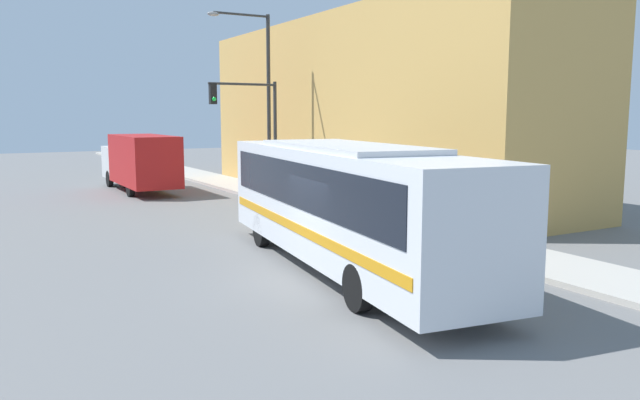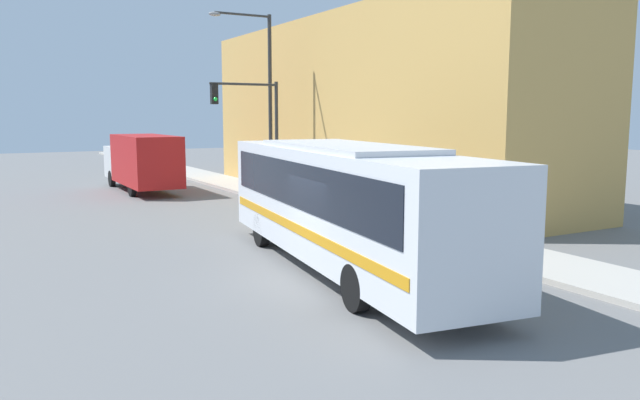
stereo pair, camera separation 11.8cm
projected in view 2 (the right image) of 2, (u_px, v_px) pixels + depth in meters
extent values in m
plane|color=slate|center=(319.00, 280.00, 15.21)|extent=(120.00, 120.00, 0.00)
cube|color=#B7B2A8|center=(236.00, 185.00, 35.30)|extent=(2.63, 70.00, 0.15)
cube|color=tan|center=(367.00, 109.00, 30.94)|extent=(6.00, 24.39, 8.62)
cube|color=silver|center=(343.00, 202.00, 15.94)|extent=(4.15, 12.06, 2.71)
cube|color=black|center=(343.00, 183.00, 15.87)|extent=(4.06, 11.13, 1.13)
cube|color=orange|center=(343.00, 225.00, 16.02)|extent=(4.12, 11.60, 0.24)
cube|color=silver|center=(344.00, 147.00, 15.75)|extent=(3.21, 6.76, 0.16)
cylinder|color=black|center=(330.00, 225.00, 19.90)|extent=(0.41, 1.02, 0.99)
cylinder|color=black|center=(261.00, 230.00, 19.08)|extent=(0.41, 1.02, 0.99)
cylinder|color=black|center=(451.00, 277.00, 13.52)|extent=(0.41, 1.02, 0.99)
cylinder|color=black|center=(356.00, 288.00, 12.70)|extent=(0.41, 1.02, 0.99)
cube|color=#B21919|center=(146.00, 160.00, 32.00)|extent=(2.31, 6.11, 2.51)
cube|color=silver|center=(128.00, 162.00, 35.71)|extent=(2.19, 2.37, 1.77)
cylinder|color=black|center=(112.00, 179.00, 34.98)|extent=(0.25, 0.90, 0.90)
cylinder|color=black|center=(132.00, 187.00, 30.70)|extent=(0.25, 0.90, 0.90)
cylinder|color=red|center=(428.00, 229.00, 19.47)|extent=(0.24, 0.24, 0.63)
sphere|color=red|center=(428.00, 217.00, 19.42)|extent=(0.23, 0.23, 0.23)
cylinder|color=red|center=(431.00, 228.00, 19.35)|extent=(0.11, 0.14, 0.11)
cylinder|color=#2D2D2D|center=(277.00, 140.00, 28.96)|extent=(0.16, 0.16, 5.36)
cylinder|color=#2D2D2D|center=(244.00, 84.00, 27.84)|extent=(3.20, 0.11, 0.11)
cube|color=black|center=(214.00, 94.00, 27.22)|extent=(0.30, 0.24, 0.90)
sphere|color=#19D83F|center=(215.00, 99.00, 27.13)|extent=(0.18, 0.18, 0.18)
cylinder|color=#2D2D2D|center=(299.00, 192.00, 27.00)|extent=(0.06, 0.06, 1.05)
cylinder|color=#4C4C51|center=(299.00, 178.00, 26.92)|extent=(0.14, 0.14, 0.22)
cylinder|color=#2D2D2D|center=(270.00, 107.00, 29.56)|extent=(0.18, 0.18, 8.48)
cylinder|color=#2D2D2D|center=(243.00, 14.00, 28.35)|extent=(2.67, 0.11, 0.11)
ellipsoid|color=gray|center=(215.00, 14.00, 27.71)|extent=(0.56, 0.28, 0.20)
cylinder|color=#23283D|center=(285.00, 187.00, 30.23)|extent=(0.28, 0.28, 0.77)
cylinder|color=#338C4C|center=(285.00, 172.00, 30.13)|extent=(0.34, 0.34, 0.64)
sphere|color=tan|center=(285.00, 164.00, 30.08)|extent=(0.21, 0.21, 0.21)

